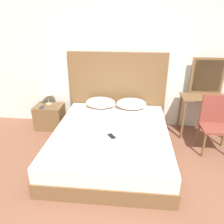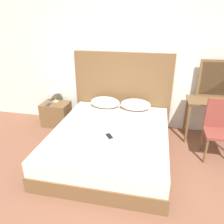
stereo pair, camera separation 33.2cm
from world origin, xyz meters
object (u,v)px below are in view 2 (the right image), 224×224
at_px(chair, 221,126).
at_px(bed, 111,142).
at_px(phone_on_nightstand, 48,104).
at_px(vanity_desk, 213,109).
at_px(phone_on_bed, 109,136).
at_px(nightstand, 56,114).
at_px(table_lamp, 54,88).

bearing_deg(chair, bed, -168.64).
bearing_deg(phone_on_nightstand, vanity_desk, 1.89).
height_order(phone_on_nightstand, chair, chair).
relative_size(phone_on_bed, nightstand, 0.31).
distance_m(table_lamp, chair, 3.01).
height_order(nightstand, chair, chair).
distance_m(phone_on_bed, vanity_desk, 1.87).
height_order(bed, chair, chair).
bearing_deg(nightstand, bed, -31.65).
bearing_deg(nightstand, phone_on_nightstand, -131.61).
relative_size(nightstand, phone_on_nightstand, 3.34).
height_order(table_lamp, phone_on_nightstand, table_lamp).
xyz_separation_m(bed, chair, (1.64, 0.33, 0.30)).
height_order(table_lamp, vanity_desk, table_lamp).
xyz_separation_m(bed, vanity_desk, (1.60, 0.79, 0.38)).
distance_m(bed, table_lamp, 1.66).
height_order(bed, nightstand, nightstand).
distance_m(table_lamp, vanity_desk, 2.91).
height_order(vanity_desk, chair, chair).
height_order(bed, phone_on_bed, phone_on_bed).
distance_m(phone_on_bed, chair, 1.70).
bearing_deg(chair, vanity_desk, 94.81).
height_order(bed, phone_on_nightstand, phone_on_nightstand).
bearing_deg(bed, nightstand, 148.35).
relative_size(nightstand, vanity_desk, 0.59).
distance_m(nightstand, chair, 2.98).
height_order(bed, vanity_desk, vanity_desk).
bearing_deg(phone_on_bed, phone_on_nightstand, 147.49).
bearing_deg(nightstand, phone_on_bed, -37.16).
xyz_separation_m(phone_on_bed, nightstand, (-1.31, 1.00, -0.22)).
relative_size(bed, chair, 2.30).
relative_size(table_lamp, vanity_desk, 0.42).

